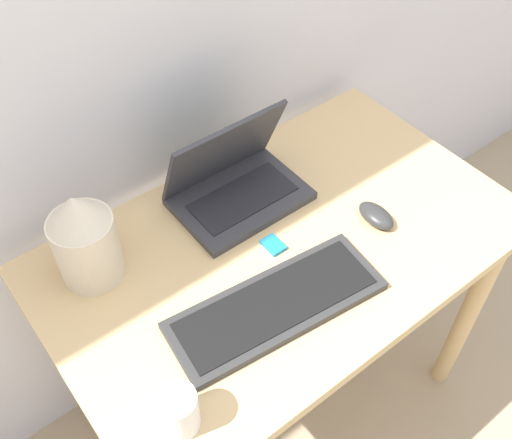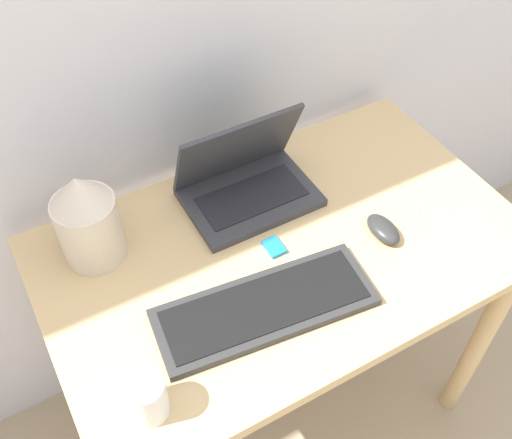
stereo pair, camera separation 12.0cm
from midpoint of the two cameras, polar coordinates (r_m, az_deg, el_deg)
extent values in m
cube|color=tan|center=(1.30, -0.02, -2.78)|extent=(1.03, 0.63, 0.03)
cylinder|color=tan|center=(1.73, 17.76, -8.54)|extent=(0.05, 0.05, 0.72)
cylinder|color=tan|center=(1.65, -18.95, -13.06)|extent=(0.05, 0.05, 0.72)
cylinder|color=tan|center=(1.92, 6.17, 1.36)|extent=(0.05, 0.05, 0.72)
cube|color=#333338|center=(1.37, -4.16, 1.83)|extent=(0.29, 0.20, 0.02)
cube|color=black|center=(1.35, -3.94, 1.93)|extent=(0.24, 0.11, 0.00)
cube|color=#333338|center=(1.33, -5.85, 6.30)|extent=(0.29, 0.09, 0.19)
cube|color=black|center=(1.33, -6.10, 6.67)|extent=(0.26, 0.07, 0.16)
cube|color=#2D2D2D|center=(1.18, -1.00, -8.37)|extent=(0.45, 0.20, 0.02)
cube|color=black|center=(1.17, -1.01, -8.09)|extent=(0.41, 0.17, 0.00)
ellipsoid|color=#2D2D2D|center=(1.33, 8.88, 0.24)|extent=(0.05, 0.09, 0.03)
cylinder|color=beige|center=(1.24, -18.45, -2.75)|extent=(0.13, 0.13, 0.15)
cone|color=beige|center=(1.16, -19.71, 0.69)|extent=(0.12, 0.12, 0.07)
cube|color=#1E7FB7|center=(1.28, -1.01, -2.60)|extent=(0.04, 0.05, 0.01)
cylinder|color=white|center=(1.05, -10.87, -17.70)|extent=(0.07, 0.07, 0.09)
camera|label=1|loc=(0.06, -92.87, -3.16)|focal=42.00mm
camera|label=2|loc=(0.06, 87.13, 3.16)|focal=42.00mm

